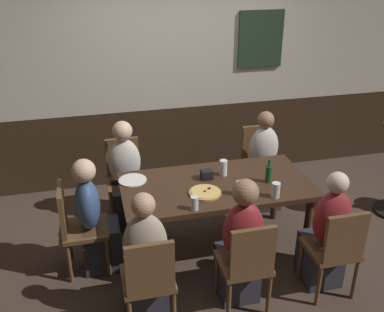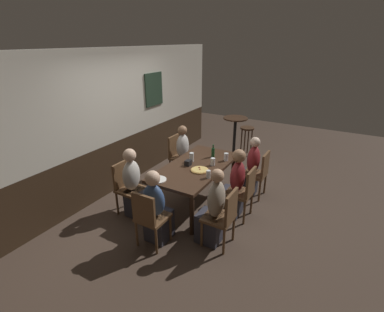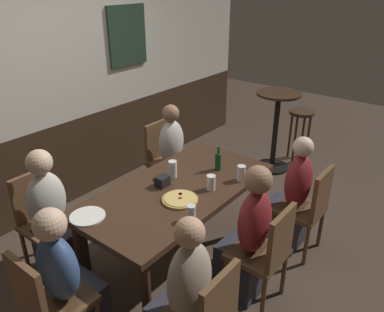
% 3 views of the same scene
% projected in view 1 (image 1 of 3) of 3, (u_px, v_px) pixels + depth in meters
% --- Properties ---
extents(ground_plane, '(12.00, 12.00, 0.00)m').
position_uv_depth(ground_plane, '(215.00, 248.00, 4.52)').
color(ground_plane, '#423328').
extents(wall_back, '(6.40, 0.13, 2.60)m').
position_uv_depth(wall_back, '(179.00, 79.00, 5.41)').
color(wall_back, '#332316').
rests_on(wall_back, ground_plane).
extents(dining_table, '(1.78, 0.90, 0.74)m').
position_uv_depth(dining_table, '(216.00, 191.00, 4.24)').
color(dining_table, '#382316').
rests_on(dining_table, ground_plane).
extents(chair_head_west, '(0.40, 0.40, 0.88)m').
position_uv_depth(chair_head_west, '(77.00, 224.00, 4.03)').
color(chair_head_west, brown).
rests_on(chair_head_west, ground_plane).
extents(chair_left_near, '(0.40, 0.40, 0.88)m').
position_uv_depth(chair_left_near, '(149.00, 278.00, 3.38)').
color(chair_left_near, brown).
rests_on(chair_left_near, ground_plane).
extents(chair_right_far, '(0.40, 0.40, 0.88)m').
position_uv_depth(chair_right_far, '(259.00, 159.00, 5.24)').
color(chair_right_far, brown).
rests_on(chair_right_far, ground_plane).
extents(chair_left_far, '(0.40, 0.40, 0.88)m').
position_uv_depth(chair_left_far, '(125.00, 174.00, 4.90)').
color(chair_left_far, brown).
rests_on(chair_left_far, ground_plane).
extents(chair_right_near, '(0.40, 0.40, 0.88)m').
position_uv_depth(chair_right_near, '(336.00, 248.00, 3.72)').
color(chair_right_near, brown).
rests_on(chair_right_near, ground_plane).
extents(chair_mid_near, '(0.40, 0.40, 0.88)m').
position_uv_depth(chair_mid_near, '(247.00, 262.00, 3.55)').
color(chair_mid_near, brown).
rests_on(chair_mid_near, ground_plane).
extents(person_head_west, '(0.37, 0.34, 1.13)m').
position_uv_depth(person_head_west, '(95.00, 223.00, 4.07)').
color(person_head_west, '#2D2D38').
rests_on(person_head_west, ground_plane).
extents(person_left_near, '(0.34, 0.37, 1.16)m').
position_uv_depth(person_left_near, '(146.00, 265.00, 3.53)').
color(person_left_near, '#2D2D38').
rests_on(person_left_near, ground_plane).
extents(person_right_far, '(0.34, 0.37, 1.13)m').
position_uv_depth(person_right_far, '(264.00, 167.00, 5.11)').
color(person_right_far, '#2D2D38').
rests_on(person_right_far, ground_plane).
extents(person_left_far, '(0.34, 0.37, 1.16)m').
position_uv_depth(person_left_far, '(126.00, 181.00, 4.76)').
color(person_left_far, '#2D2D38').
rests_on(person_left_far, ground_plane).
extents(person_right_near, '(0.34, 0.37, 1.14)m').
position_uv_depth(person_right_near, '(326.00, 238.00, 3.87)').
color(person_right_near, '#2D2D38').
rests_on(person_right_near, ground_plane).
extents(person_mid_near, '(0.34, 0.37, 1.17)m').
position_uv_depth(person_mid_near, '(240.00, 249.00, 3.69)').
color(person_mid_near, '#2D2D38').
rests_on(person_mid_near, ground_plane).
extents(pizza, '(0.29, 0.29, 0.03)m').
position_uv_depth(pizza, '(205.00, 192.00, 4.04)').
color(pizza, tan).
rests_on(pizza, dining_table).
extents(pint_glass_stout, '(0.08, 0.08, 0.13)m').
position_uv_depth(pint_glass_stout, '(240.00, 189.00, 4.00)').
color(pint_glass_stout, silver).
rests_on(pint_glass_stout, dining_table).
extents(beer_glass_tall, '(0.08, 0.08, 0.16)m').
position_uv_depth(beer_glass_tall, '(223.00, 169.00, 4.34)').
color(beer_glass_tall, silver).
rests_on(beer_glass_tall, dining_table).
extents(tumbler_short, '(0.07, 0.07, 0.12)m').
position_uv_depth(tumbler_short, '(194.00, 204.00, 3.77)').
color(tumbler_short, silver).
rests_on(tumbler_short, dining_table).
extents(beer_glass_half, '(0.08, 0.08, 0.14)m').
position_uv_depth(beer_glass_half, '(276.00, 191.00, 3.96)').
color(beer_glass_half, silver).
rests_on(beer_glass_half, dining_table).
extents(beer_bottle_green, '(0.06, 0.06, 0.23)m').
position_uv_depth(beer_bottle_green, '(269.00, 173.00, 4.20)').
color(beer_bottle_green, '#194723').
rests_on(beer_bottle_green, dining_table).
extents(plate_white_large, '(0.27, 0.27, 0.01)m').
position_uv_depth(plate_white_large, '(133.00, 180.00, 4.26)').
color(plate_white_large, white).
rests_on(plate_white_large, dining_table).
extents(condiment_caddy, '(0.11, 0.09, 0.09)m').
position_uv_depth(condiment_caddy, '(207.00, 174.00, 4.28)').
color(condiment_caddy, black).
rests_on(condiment_caddy, dining_table).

